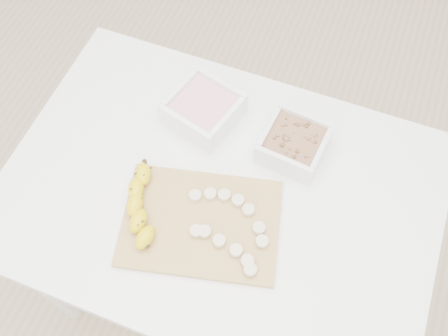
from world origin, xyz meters
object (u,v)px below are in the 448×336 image
(table, at_px, (220,208))
(cutting_board, at_px, (201,223))
(bowl_yogurt, at_px, (204,109))
(bowl_granola, at_px, (294,143))
(banana, at_px, (141,207))

(table, xyz_separation_m, cutting_board, (-0.01, -0.09, 0.10))
(bowl_yogurt, relative_size, bowl_granola, 1.22)
(table, xyz_separation_m, bowl_granola, (0.12, 0.16, 0.13))
(table, height_order, banana, banana)
(table, distance_m, bowl_yogurt, 0.25)
(cutting_board, relative_size, banana, 1.71)
(bowl_yogurt, distance_m, banana, 0.29)
(cutting_board, bearing_deg, bowl_yogurt, 110.66)
(bowl_yogurt, relative_size, banana, 0.94)
(bowl_yogurt, height_order, banana, bowl_yogurt)
(table, relative_size, cutting_board, 2.90)
(table, bearing_deg, cutting_board, -95.15)
(bowl_yogurt, bearing_deg, banana, -96.34)
(bowl_granola, relative_size, cutting_board, 0.45)
(bowl_granola, height_order, cutting_board, bowl_granola)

